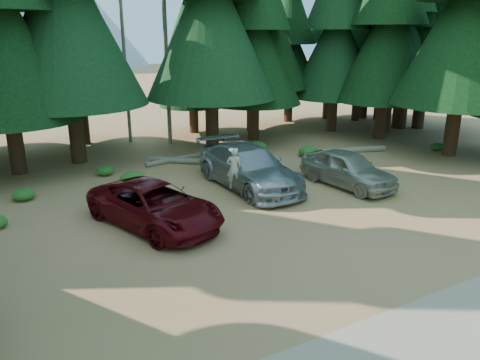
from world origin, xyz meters
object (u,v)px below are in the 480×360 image
at_px(frisbee_player, 234,168).
at_px(log_left, 177,159).
at_px(red_pickup, 155,205).
at_px(log_mid, 185,161).
at_px(log_right, 343,151).
at_px(silver_minivan_center, 249,167).
at_px(silver_minivan_right, 348,169).

relative_size(frisbee_player, log_left, 0.47).
xyz_separation_m(red_pickup, log_mid, (3.94, 6.83, -0.60)).
distance_m(red_pickup, frisbee_player, 4.06).
bearing_deg(log_right, silver_minivan_center, -146.66).
distance_m(log_mid, log_right, 8.78).
xyz_separation_m(frisbee_player, log_left, (-0.07, 6.16, -1.08)).
distance_m(log_left, log_mid, 0.64).
xyz_separation_m(log_left, log_right, (8.64, -2.96, 0.03)).
height_order(red_pickup, log_mid, red_pickup).
distance_m(silver_minivan_center, frisbee_player, 1.43).
relative_size(silver_minivan_right, frisbee_player, 2.72).
height_order(silver_minivan_right, frisbee_player, frisbee_player).
bearing_deg(silver_minivan_center, red_pickup, -159.14).
bearing_deg(silver_minivan_center, silver_minivan_right, -28.95).
height_order(silver_minivan_center, frisbee_player, frisbee_player).
bearing_deg(silver_minivan_right, log_right, 44.29).
height_order(log_left, log_mid, log_mid).
bearing_deg(log_right, frisbee_player, -144.23).
relative_size(frisbee_player, log_right, 0.33).
bearing_deg(log_left, red_pickup, -126.87).
distance_m(red_pickup, log_right, 13.20).
bearing_deg(log_mid, log_left, 146.08).
xyz_separation_m(frisbee_player, log_right, (8.58, 3.20, -1.04)).
bearing_deg(frisbee_player, silver_minivan_center, -121.57).
relative_size(red_pickup, silver_minivan_center, 0.88).
xyz_separation_m(silver_minivan_right, log_left, (-5.05, 7.34, -0.65)).
relative_size(red_pickup, log_right, 1.06).
height_order(silver_minivan_center, log_right, silver_minivan_center).
height_order(silver_minivan_center, silver_minivan_right, silver_minivan_center).
relative_size(silver_minivan_right, log_right, 0.90).
bearing_deg(frisbee_player, log_mid, -66.97).
relative_size(red_pickup, silver_minivan_right, 1.18).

